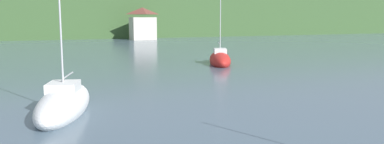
% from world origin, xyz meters
% --- Properties ---
extents(shore_building_westcentral, '(5.38, 4.48, 7.00)m').
position_xyz_m(shore_building_westcentral, '(15.20, 107.46, 3.40)').
color(shore_building_westcentral, beige).
rests_on(shore_building_westcentral, ground_plane).
extents(sailboat_far_0, '(4.55, 7.35, 11.17)m').
position_xyz_m(sailboat_far_0, '(10.43, 60.32, 0.46)').
color(sailboat_far_0, red).
rests_on(sailboat_far_0, ground_plane).
extents(sailboat_mid_2, '(4.22, 7.72, 8.16)m').
position_xyz_m(sailboat_mid_2, '(-6.03, 44.97, 0.45)').
color(sailboat_mid_2, white).
rests_on(sailboat_mid_2, ground_plane).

